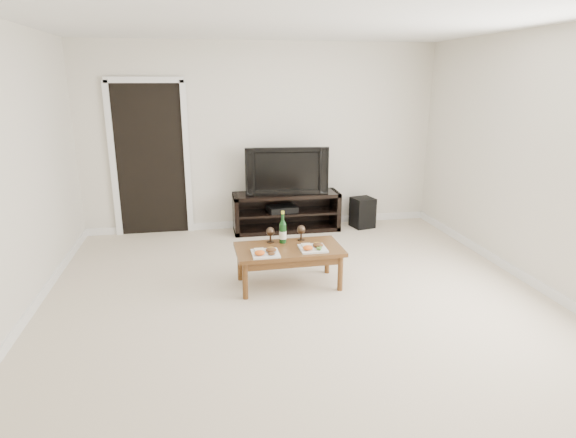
# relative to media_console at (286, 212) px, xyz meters

# --- Properties ---
(floor) EXTENTS (5.50, 5.50, 0.00)m
(floor) POSITION_rel_media_console_xyz_m (-0.29, -2.50, -0.28)
(floor) COLOR beige
(floor) RESTS_ON ground
(back_wall) EXTENTS (5.00, 0.04, 2.60)m
(back_wall) POSITION_rel_media_console_xyz_m (-0.29, 0.27, 1.02)
(back_wall) COLOR silver
(back_wall) RESTS_ON ground
(ceiling) EXTENTS (5.00, 5.50, 0.04)m
(ceiling) POSITION_rel_media_console_xyz_m (-0.29, -2.50, 2.35)
(ceiling) COLOR white
(ceiling) RESTS_ON back_wall
(doorway) EXTENTS (0.90, 0.02, 2.05)m
(doorway) POSITION_rel_media_console_xyz_m (-1.84, 0.24, 0.75)
(doorway) COLOR black
(doorway) RESTS_ON ground
(media_console) EXTENTS (1.50, 0.45, 0.55)m
(media_console) POSITION_rel_media_console_xyz_m (0.00, 0.00, 0.00)
(media_console) COLOR black
(media_console) RESTS_ON ground
(television) EXTENTS (1.16, 0.25, 0.66)m
(television) POSITION_rel_media_console_xyz_m (0.00, 0.00, 0.61)
(television) COLOR black
(television) RESTS_ON media_console
(av_receiver) EXTENTS (0.44, 0.35, 0.08)m
(av_receiver) POSITION_rel_media_console_xyz_m (-0.06, -0.01, 0.05)
(av_receiver) COLOR black
(av_receiver) RESTS_ON media_console
(subwoofer) EXTENTS (0.35, 0.35, 0.44)m
(subwoofer) POSITION_rel_media_console_xyz_m (1.13, -0.04, -0.06)
(subwoofer) COLOR black
(subwoofer) RESTS_ON ground
(coffee_table) EXTENTS (1.11, 0.62, 0.42)m
(coffee_table) POSITION_rel_media_console_xyz_m (-0.32, -1.89, -0.07)
(coffee_table) COLOR brown
(coffee_table) RESTS_ON ground
(plate_left) EXTENTS (0.27, 0.27, 0.07)m
(plate_left) POSITION_rel_media_console_xyz_m (-0.59, -2.05, 0.18)
(plate_left) COLOR white
(plate_left) RESTS_ON coffee_table
(plate_right) EXTENTS (0.27, 0.27, 0.07)m
(plate_right) POSITION_rel_media_console_xyz_m (-0.09, -1.99, 0.18)
(plate_right) COLOR white
(plate_right) RESTS_ON coffee_table
(wine_bottle) EXTENTS (0.07, 0.07, 0.35)m
(wine_bottle) POSITION_rel_media_console_xyz_m (-0.35, -1.73, 0.32)
(wine_bottle) COLOR #0F3813
(wine_bottle) RESTS_ON coffee_table
(goblet_left) EXTENTS (0.09, 0.09, 0.17)m
(goblet_left) POSITION_rel_media_console_xyz_m (-0.48, -1.70, 0.23)
(goblet_left) COLOR #37291E
(goblet_left) RESTS_ON coffee_table
(goblet_right) EXTENTS (0.09, 0.09, 0.17)m
(goblet_right) POSITION_rel_media_console_xyz_m (-0.14, -1.69, 0.23)
(goblet_right) COLOR #37291E
(goblet_right) RESTS_ON coffee_table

